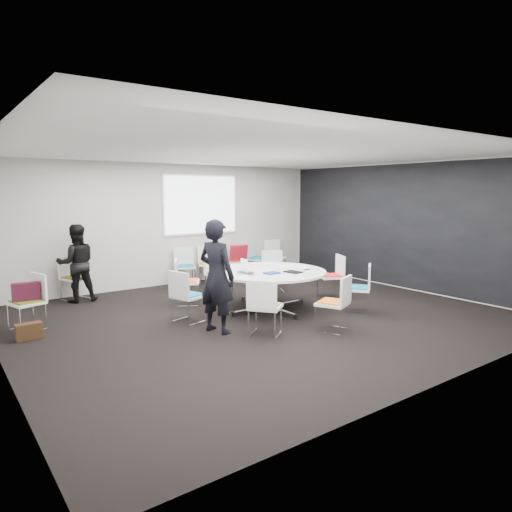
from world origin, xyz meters
TOP-DOWN VIEW (x-y plane):
  - room_shell at (0.09, 0.00)m, footprint 8.08×7.08m
  - conference_table at (0.39, 0.28)m, footprint 2.10×2.10m
  - projection_screen at (0.80, 3.46)m, footprint 1.90×0.03m
  - chair_ring_a at (2.00, 0.26)m, footprint 0.60×0.61m
  - chair_ring_b at (1.42, 1.42)m, footprint 0.61×0.61m
  - chair_ring_c at (0.26, 1.83)m, footprint 0.49×0.48m
  - chair_ring_d at (-0.65, 1.49)m, footprint 0.62×0.62m
  - chair_ring_e at (-1.21, 0.39)m, footprint 0.56×0.57m
  - chair_ring_f at (-0.61, -0.93)m, footprint 0.64×0.64m
  - chair_ring_g at (0.39, -1.38)m, footprint 0.61×0.60m
  - chair_ring_h at (1.54, -0.86)m, footprint 0.64×0.64m
  - chair_back_a at (0.15, 3.12)m, footprint 0.59×0.58m
  - chair_back_b at (0.79, 3.16)m, footprint 0.60×0.60m
  - chair_back_c at (1.52, 3.16)m, footprint 0.60×0.60m
  - chair_back_d at (2.25, 3.16)m, footprint 0.60×0.59m
  - chair_back_e at (2.84, 3.17)m, footprint 0.56×0.55m
  - chair_spare_left at (-3.43, 1.49)m, footprint 0.56×0.57m
  - chair_person_back at (-2.29, 3.15)m, footprint 0.59×0.58m
  - person_main at (-1.09, -0.34)m, footprint 0.60×0.74m
  - person_back at (-2.28, 2.98)m, footprint 0.82×0.68m
  - laptop at (-0.07, 0.27)m, footprint 0.32×0.41m
  - laptop_lid at (-0.09, 0.36)m, footprint 0.08×0.30m
  - notebook_black at (0.62, -0.15)m, footprint 0.27×0.33m
  - tablet_folio at (0.23, -0.02)m, footprint 0.27×0.22m
  - papers_right at (1.04, 0.48)m, footprint 0.34×0.27m
  - papers_front at (1.20, 0.21)m, footprint 0.35×0.28m
  - cup at (0.52, 0.46)m, footprint 0.08×0.08m
  - phone at (0.99, -0.10)m, footprint 0.14×0.08m
  - maroon_bag at (-3.45, 1.48)m, footprint 0.42×0.19m
  - brown_bag at (-3.52, 0.99)m, footprint 0.36×0.17m
  - red_jacket at (1.53, 2.94)m, footprint 0.46×0.22m

SIDE VIEW (x-z plane):
  - brown_bag at x=-3.52m, z-range 0.00..0.24m
  - chair_ring_a at x=2.00m, z-range -0.16..0.72m
  - chair_ring_b at x=1.42m, z-range -0.16..0.72m
  - chair_ring_c at x=0.26m, z-range -0.16..0.72m
  - chair_ring_d at x=-0.65m, z-range -0.16..0.72m
  - chair_ring_e at x=-1.21m, z-range -0.16..0.72m
  - chair_ring_f at x=-0.61m, z-range -0.16..0.72m
  - chair_ring_g at x=0.39m, z-range -0.16..0.72m
  - chair_ring_h at x=1.54m, z-range -0.16..0.72m
  - chair_back_a at x=0.15m, z-range -0.16..0.72m
  - chair_back_b at x=0.79m, z-range -0.16..0.72m
  - chair_back_c at x=1.52m, z-range -0.16..0.72m
  - chair_back_d at x=2.25m, z-range -0.16..0.72m
  - chair_back_e at x=2.84m, z-range -0.16..0.72m
  - chair_spare_left at x=-3.43m, z-range -0.16..0.72m
  - chair_person_back at x=-2.29m, z-range -0.16..0.72m
  - conference_table at x=0.39m, z-range 0.16..0.89m
  - maroon_bag at x=-3.45m, z-range 0.48..0.76m
  - red_jacket at x=1.53m, z-range 0.52..0.88m
  - papers_right at x=1.04m, z-range 0.73..0.73m
  - papers_front at x=1.20m, z-range 0.73..0.73m
  - phone at x=0.99m, z-range 0.73..0.74m
  - notebook_black at x=0.62m, z-range 0.73..0.75m
  - tablet_folio at x=0.23m, z-range 0.73..0.76m
  - laptop at x=-0.07m, z-range 0.73..0.76m
  - person_back at x=-2.28m, z-range 0.00..1.54m
  - cup at x=0.52m, z-range 0.73..0.82m
  - laptop_lid at x=-0.09m, z-range 0.75..0.97m
  - person_main at x=-1.09m, z-range 0.00..1.75m
  - room_shell at x=0.09m, z-range -0.04..2.84m
  - projection_screen at x=0.80m, z-range 1.17..2.53m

